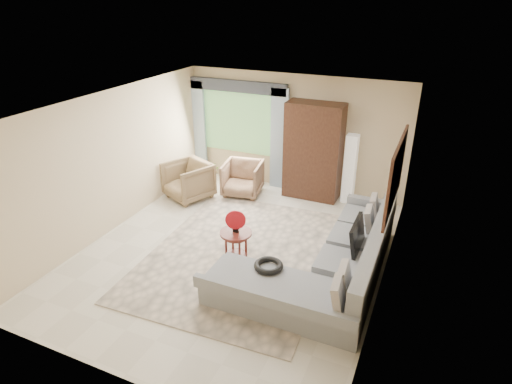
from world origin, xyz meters
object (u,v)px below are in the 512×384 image
at_px(coffee_table, 236,245).
at_px(armchair_right, 242,179).
at_px(armchair_left, 188,181).
at_px(sectional_sofa, 333,267).
at_px(tv_screen, 357,235).
at_px(floor_lamp, 350,169).
at_px(potted_plant, 211,170).
at_px(armoire, 313,151).

bearing_deg(coffee_table, armchair_right, 113.09).
xyz_separation_m(armchair_left, armchair_right, (1.01, 0.64, -0.03)).
distance_m(sectional_sofa, tv_screen, 0.62).
xyz_separation_m(armchair_left, floor_lamp, (3.24, 1.24, 0.34)).
bearing_deg(tv_screen, floor_lamp, 105.04).
relative_size(sectional_sofa, armchair_right, 4.15).
bearing_deg(armchair_right, potted_plant, 148.50).
xyz_separation_m(tv_screen, floor_lamp, (-0.70, 2.61, 0.03)).
distance_m(tv_screen, armchair_left, 4.18).
xyz_separation_m(armchair_left, potted_plant, (-0.02, 1.05, -0.16)).
relative_size(potted_plant, floor_lamp, 0.33).
height_order(coffee_table, armchair_right, armchair_right).
height_order(armchair_right, floor_lamp, floor_lamp).
xyz_separation_m(tv_screen, coffee_table, (-1.92, -0.39, -0.44)).
bearing_deg(potted_plant, floor_lamp, 3.36).
relative_size(tv_screen, armoire, 0.35).
bearing_deg(armchair_right, armoire, 11.09).
bearing_deg(sectional_sofa, tv_screen, 52.79).
xyz_separation_m(coffee_table, floor_lamp, (1.22, 3.00, 0.47)).
bearing_deg(armchair_left, potted_plant, 115.29).
xyz_separation_m(armoire, floor_lamp, (0.80, 0.06, -0.30)).
bearing_deg(armoire, potted_plant, -176.94).
bearing_deg(floor_lamp, potted_plant, -176.64).
bearing_deg(armchair_left, floor_lamp, 45.24).
bearing_deg(armoire, armchair_left, -154.15).
bearing_deg(floor_lamp, tv_screen, -74.96).
bearing_deg(coffee_table, armchair_left, 139.15).
height_order(armchair_left, floor_lamp, floor_lamp).
distance_m(armchair_left, potted_plant, 1.06).
xyz_separation_m(sectional_sofa, floor_lamp, (-0.43, 2.96, 0.47)).
bearing_deg(armchair_right, sectional_sofa, -51.04).
relative_size(armchair_left, potted_plant, 1.79).
bearing_deg(armchair_left, armoire, 50.10).
height_order(armchair_right, potted_plant, armchair_right).
distance_m(armchair_right, floor_lamp, 2.35).
xyz_separation_m(potted_plant, floor_lamp, (3.26, 0.19, 0.50)).
distance_m(tv_screen, coffee_table, 2.00).
bearing_deg(tv_screen, armoire, 120.51).
bearing_deg(armchair_right, armchair_left, -157.20).
height_order(sectional_sofa, potted_plant, sectional_sofa).
bearing_deg(armchair_left, armchair_right, 56.70).
height_order(sectional_sofa, armchair_right, sectional_sofa).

